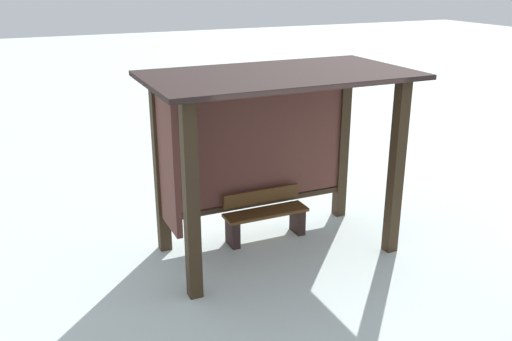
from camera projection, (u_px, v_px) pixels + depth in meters
ground_plane at (277, 249)px, 7.93m from camera, size 60.00×60.00×0.00m
bus_shelter at (262, 128)px, 7.51m from camera, size 3.43×1.89×2.51m
bench_left_inside at (265, 216)px, 8.16m from camera, size 1.25×0.35×0.72m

